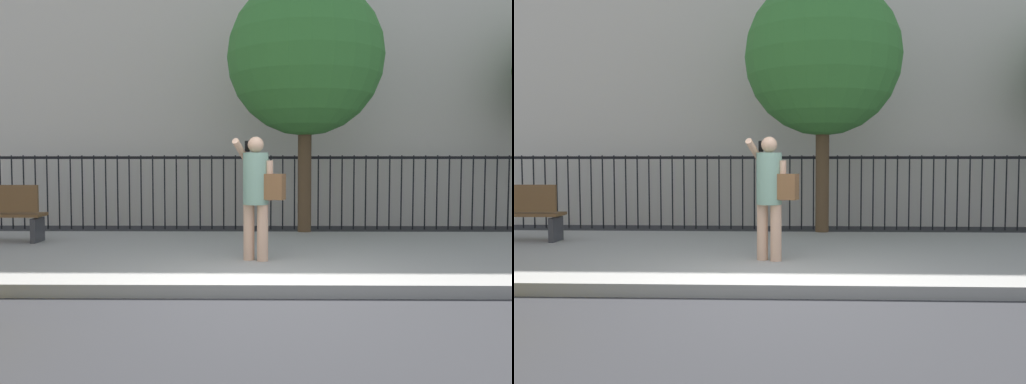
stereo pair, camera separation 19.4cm
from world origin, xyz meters
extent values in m
plane|color=#28282B|center=(0.00, 0.00, 0.00)|extent=(60.00, 60.00, 0.00)
cube|color=gray|center=(0.00, 2.20, 0.07)|extent=(28.00, 4.40, 0.15)
cube|color=black|center=(0.00, 5.90, 1.55)|extent=(12.00, 0.04, 0.06)
cylinder|color=black|center=(-5.74, 5.90, 0.80)|extent=(0.03, 0.03, 1.60)
cylinder|color=black|center=(-5.49, 5.90, 0.80)|extent=(0.03, 0.03, 1.60)
cylinder|color=black|center=(-5.23, 5.90, 0.80)|extent=(0.03, 0.03, 1.60)
cylinder|color=black|center=(-4.98, 5.90, 0.80)|extent=(0.03, 0.03, 1.60)
cylinder|color=black|center=(-4.72, 5.90, 0.80)|extent=(0.03, 0.03, 1.60)
cylinder|color=black|center=(-4.47, 5.90, 0.80)|extent=(0.03, 0.03, 1.60)
cylinder|color=black|center=(-4.21, 5.90, 0.80)|extent=(0.03, 0.03, 1.60)
cylinder|color=black|center=(-3.96, 5.90, 0.80)|extent=(0.03, 0.03, 1.60)
cylinder|color=black|center=(-3.70, 5.90, 0.80)|extent=(0.03, 0.03, 1.60)
cylinder|color=black|center=(-3.45, 5.90, 0.80)|extent=(0.03, 0.03, 1.60)
cylinder|color=black|center=(-3.19, 5.90, 0.80)|extent=(0.03, 0.03, 1.60)
cylinder|color=black|center=(-2.94, 5.90, 0.80)|extent=(0.03, 0.03, 1.60)
cylinder|color=black|center=(-2.68, 5.90, 0.80)|extent=(0.03, 0.03, 1.60)
cylinder|color=black|center=(-2.43, 5.90, 0.80)|extent=(0.03, 0.03, 1.60)
cylinder|color=black|center=(-2.17, 5.90, 0.80)|extent=(0.03, 0.03, 1.60)
cylinder|color=black|center=(-1.91, 5.90, 0.80)|extent=(0.03, 0.03, 1.60)
cylinder|color=black|center=(-1.66, 5.90, 0.80)|extent=(0.03, 0.03, 1.60)
cylinder|color=black|center=(-1.40, 5.90, 0.80)|extent=(0.03, 0.03, 1.60)
cylinder|color=black|center=(-1.15, 5.90, 0.80)|extent=(0.03, 0.03, 1.60)
cylinder|color=black|center=(-0.89, 5.90, 0.80)|extent=(0.03, 0.03, 1.60)
cylinder|color=black|center=(-0.64, 5.90, 0.80)|extent=(0.03, 0.03, 1.60)
cylinder|color=black|center=(-0.38, 5.90, 0.80)|extent=(0.03, 0.03, 1.60)
cylinder|color=black|center=(-0.13, 5.90, 0.80)|extent=(0.03, 0.03, 1.60)
cylinder|color=black|center=(0.13, 5.90, 0.80)|extent=(0.03, 0.03, 1.60)
cylinder|color=black|center=(0.38, 5.90, 0.80)|extent=(0.03, 0.03, 1.60)
cylinder|color=black|center=(0.64, 5.90, 0.80)|extent=(0.03, 0.03, 1.60)
cylinder|color=black|center=(0.89, 5.90, 0.80)|extent=(0.03, 0.03, 1.60)
cylinder|color=black|center=(1.15, 5.90, 0.80)|extent=(0.03, 0.03, 1.60)
cylinder|color=black|center=(1.40, 5.90, 0.80)|extent=(0.03, 0.03, 1.60)
cylinder|color=black|center=(1.66, 5.90, 0.80)|extent=(0.03, 0.03, 1.60)
cylinder|color=black|center=(1.91, 5.90, 0.80)|extent=(0.03, 0.03, 1.60)
cylinder|color=black|center=(2.17, 5.90, 0.80)|extent=(0.03, 0.03, 1.60)
cylinder|color=black|center=(2.43, 5.90, 0.80)|extent=(0.03, 0.03, 1.60)
cylinder|color=black|center=(2.68, 5.90, 0.80)|extent=(0.03, 0.03, 1.60)
cylinder|color=black|center=(2.94, 5.90, 0.80)|extent=(0.03, 0.03, 1.60)
cylinder|color=black|center=(3.19, 5.90, 0.80)|extent=(0.03, 0.03, 1.60)
cylinder|color=black|center=(3.45, 5.90, 0.80)|extent=(0.03, 0.03, 1.60)
cylinder|color=black|center=(3.70, 5.90, 0.80)|extent=(0.03, 0.03, 1.60)
cylinder|color=black|center=(3.96, 5.90, 0.80)|extent=(0.03, 0.03, 1.60)
cylinder|color=black|center=(4.21, 5.90, 0.80)|extent=(0.03, 0.03, 1.60)
cylinder|color=black|center=(4.47, 5.90, 0.80)|extent=(0.03, 0.03, 1.60)
cylinder|color=black|center=(4.72, 5.90, 0.80)|extent=(0.03, 0.03, 1.60)
cylinder|color=black|center=(4.98, 5.90, 0.80)|extent=(0.03, 0.03, 1.60)
cylinder|color=black|center=(5.23, 5.90, 0.80)|extent=(0.03, 0.03, 1.60)
cylinder|color=tan|center=(-0.24, 1.49, 0.53)|extent=(0.15, 0.15, 0.76)
cylinder|color=tan|center=(-0.05, 1.42, 0.53)|extent=(0.15, 0.15, 0.76)
cylinder|color=gray|center=(-0.14, 1.45, 1.25)|extent=(0.44, 0.44, 0.69)
sphere|color=tan|center=(-0.14, 1.45, 1.71)|extent=(0.21, 0.21, 0.21)
cylinder|color=tan|center=(-0.33, 1.53, 1.60)|extent=(0.27, 0.48, 0.38)
cylinder|color=tan|center=(0.04, 1.38, 1.23)|extent=(0.09, 0.09, 0.53)
cube|color=black|center=(-0.26, 1.57, 1.69)|extent=(0.07, 0.04, 0.15)
cube|color=brown|center=(0.10, 1.35, 1.15)|extent=(0.32, 0.25, 0.34)
cube|color=#333338|center=(-3.76, 3.05, 0.35)|extent=(0.08, 0.41, 0.40)
cylinder|color=#4C3823|center=(0.74, 4.41, 1.30)|extent=(0.25, 0.25, 2.61)
sphere|color=#387A33|center=(0.74, 4.41, 3.41)|extent=(2.91, 2.91, 2.91)
camera|label=1|loc=(-0.06, -5.79, 1.50)|focal=38.10mm
camera|label=2|loc=(0.14, -5.78, 1.50)|focal=38.10mm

